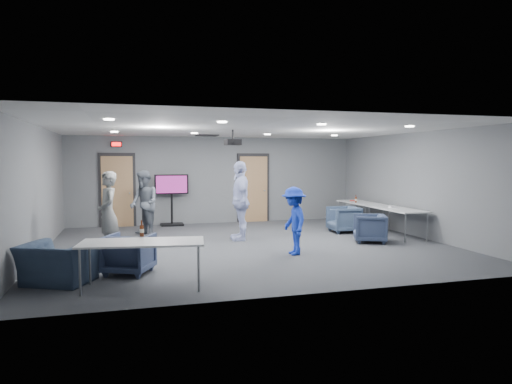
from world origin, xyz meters
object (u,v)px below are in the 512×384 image
object	(u,v)px
person_b	(144,203)
person_d	(294,221)
bottle_right	(356,200)
person_a	(108,213)
table_right_a	(361,204)
chair_front_b	(57,263)
table_front_left	(142,244)
chair_right_a	(344,219)
table_right_b	(397,210)
bottle_front	(142,230)
chair_right_b	(370,228)
tv_stand	(172,197)
projector	(233,142)
chair_front_a	(129,254)
person_c	(240,201)

from	to	relation	value
person_b	person_d	bearing A→B (deg)	19.83
bottle_right	person_a	bearing A→B (deg)	-162.88
table_right_a	bottle_right	xyz separation A→B (m)	(-0.23, -0.13, 0.13)
chair_front_b	table_right_a	bearing A→B (deg)	-125.00
person_d	table_front_left	world-z (taller)	person_d
person_a	chair_right_a	size ratio (longest dim) A/B	2.23
chair_right_a	table_right_b	bearing A→B (deg)	48.26
chair_front_b	bottle_front	world-z (taller)	bottle_front
person_b	chair_right_b	bearing A→B (deg)	42.89
person_b	tv_stand	size ratio (longest dim) A/B	1.11
projector	table_front_left	bearing A→B (deg)	-129.26
chair_front_a	tv_stand	size ratio (longest dim) A/B	0.50
chair_front_b	projector	distance (m)	4.85
person_d	table_right_a	xyz separation A→B (m)	(3.37, 3.30, -0.03)
person_b	projector	xyz separation A→B (m)	(1.98, -1.70, 1.54)
person_a	person_d	world-z (taller)	person_a
chair_front_b	table_right_b	size ratio (longest dim) A/B	0.55
person_d	table_right_a	distance (m)	4.71
person_d	bottle_front	xyz separation A→B (m)	(-3.13, -1.25, 0.12)
chair_front_b	bottle_right	xyz separation A→B (m)	(7.59, 4.28, 0.49)
chair_right_a	tv_stand	world-z (taller)	tv_stand
person_a	bottle_front	distance (m)	2.39
person_b	table_right_b	bearing A→B (deg)	51.36
table_right_b	bottle_right	bearing A→B (deg)	7.29
table_front_left	bottle_front	size ratio (longest dim) A/B	7.35
person_c	table_right_a	bearing A→B (deg)	113.19
bottle_front	projector	world-z (taller)	projector
person_c	table_right_a	distance (m)	4.23
person_a	tv_stand	size ratio (longest dim) A/B	1.13
bottle_front	bottle_right	size ratio (longest dim) A/B	1.13
person_c	person_a	bearing A→B (deg)	-66.96
table_right_a	table_front_left	distance (m)	8.23
person_d	table_right_b	xyz separation A→B (m)	(3.37, 1.40, -0.03)
bottle_right	person_d	bearing A→B (deg)	-134.71
chair_front_b	tv_stand	xyz separation A→B (m)	(2.39, 6.12, 0.55)
chair_front_a	table_front_left	distance (m)	1.07
person_d	table_right_a	bearing A→B (deg)	137.00
projector	bottle_front	bearing A→B (deg)	-133.53
person_c	tv_stand	world-z (taller)	person_c
person_c	chair_right_a	bearing A→B (deg)	102.80
chair_right_b	projector	xyz separation A→B (m)	(-3.22, 0.69, 2.06)
person_c	chair_front_a	size ratio (longest dim) A/B	2.55
person_c	person_d	world-z (taller)	person_c
person_b	table_front_left	bearing A→B (deg)	-24.75
tv_stand	person_a	bearing A→B (deg)	-113.12
person_a	tv_stand	xyz separation A→B (m)	(1.69, 3.95, 0.00)
chair_right_a	table_right_b	world-z (taller)	table_right_b
person_b	person_d	xyz separation A→B (m)	(2.94, -3.24, -0.15)
tv_stand	projector	world-z (taller)	projector
chair_right_a	projector	world-z (taller)	projector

